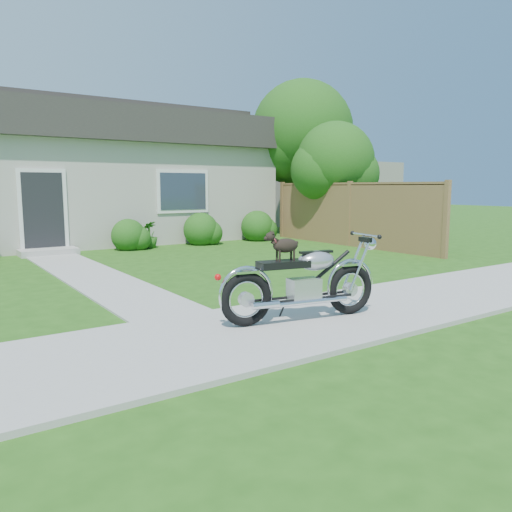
# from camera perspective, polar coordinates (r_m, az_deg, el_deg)

# --- Properties ---
(ground) EXTENTS (80.00, 80.00, 0.00)m
(ground) POSITION_cam_1_polar(r_m,az_deg,el_deg) (6.65, 6.78, -7.23)
(ground) COLOR #235114
(ground) RESTS_ON ground
(sidewalk) EXTENTS (24.00, 2.20, 0.04)m
(sidewalk) POSITION_cam_1_polar(r_m,az_deg,el_deg) (6.64, 6.78, -7.06)
(sidewalk) COLOR #9E9B93
(sidewalk) RESTS_ON ground
(walkway) EXTENTS (1.20, 8.00, 0.03)m
(walkway) POSITION_cam_1_polar(r_m,az_deg,el_deg) (10.34, -18.48, -2.05)
(walkway) COLOR #9E9B93
(walkway) RESTS_ON ground
(house) EXTENTS (12.60, 7.03, 4.50)m
(house) POSITION_cam_1_polar(r_m,az_deg,el_deg) (17.35, -20.40, 8.82)
(house) COLOR beige
(house) RESTS_ON ground
(fence) EXTENTS (0.12, 6.62, 1.90)m
(fence) POSITION_cam_1_polar(r_m,az_deg,el_deg) (14.95, 10.63, 4.73)
(fence) COLOR olive
(fence) RESTS_ON ground
(tree_near) EXTENTS (2.55, 2.48, 3.80)m
(tree_near) POSITION_cam_1_polar(r_m,az_deg,el_deg) (16.42, 9.53, 10.25)
(tree_near) COLOR #3D2B1C
(tree_near) RESTS_ON ground
(tree_far) EXTENTS (3.58, 3.58, 5.50)m
(tree_far) POSITION_cam_1_polar(r_m,az_deg,el_deg) (18.37, 5.76, 13.47)
(tree_far) COLOR #3D2B1C
(tree_far) RESTS_ON ground
(shrub_row) EXTENTS (10.66, 1.05, 1.05)m
(shrub_row) POSITION_cam_1_polar(r_m,az_deg,el_deg) (14.22, -14.43, 2.37)
(shrub_row) COLOR #205015
(shrub_row) RESTS_ON ground
(potted_plant_right) EXTENTS (0.56, 0.56, 0.76)m
(potted_plant_right) POSITION_cam_1_polar(r_m,az_deg,el_deg) (14.51, -12.05, 2.40)
(potted_plant_right) COLOR #265D19
(potted_plant_right) RESTS_ON ground
(motorcycle_with_dog) EXTENTS (2.21, 0.73, 1.14)m
(motorcycle_with_dog) POSITION_cam_1_polar(r_m,az_deg,el_deg) (6.37, 5.49, -2.84)
(motorcycle_with_dog) COLOR black
(motorcycle_with_dog) RESTS_ON sidewalk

